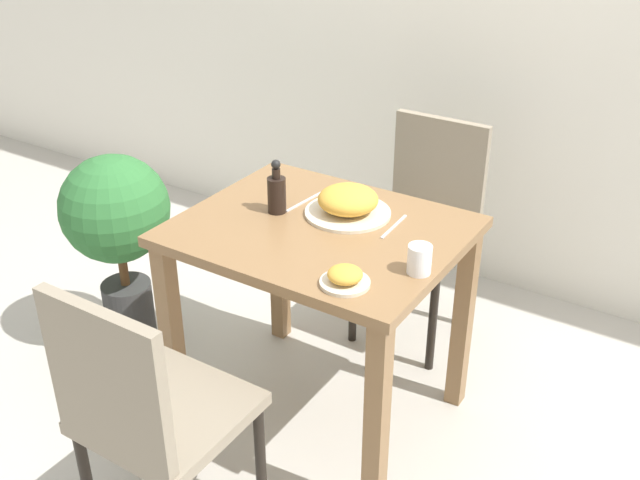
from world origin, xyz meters
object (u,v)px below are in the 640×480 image
object	(u,v)px
chair_far	(424,218)
sauce_bottle	(277,192)
side_plate	(345,277)
drink_cup	(420,259)
food_plate	(348,202)
potted_plant_left	(117,224)
chair_near	(146,410)

from	to	relation	value
chair_far	sauce_bottle	bearing A→B (deg)	-109.07
side_plate	drink_cup	distance (m)	0.23
food_plate	side_plate	xyz separation A→B (m)	(0.22, -0.39, -0.02)
chair_far	food_plate	distance (m)	0.65
food_plate	drink_cup	world-z (taller)	food_plate
chair_far	sauce_bottle	size ratio (longest dim) A/B	4.84
sauce_bottle	potted_plant_left	distance (m)	0.77
side_plate	potted_plant_left	distance (m)	1.19
potted_plant_left	drink_cup	bearing A→B (deg)	-0.95
potted_plant_left	sauce_bottle	bearing A→B (deg)	6.94
potted_plant_left	food_plate	bearing A→B (deg)	12.04
chair_far	sauce_bottle	world-z (taller)	sauce_bottle
chair_far	sauce_bottle	distance (m)	0.80
food_plate	sauce_bottle	distance (m)	0.24
food_plate	drink_cup	xyz separation A→B (m)	(0.37, -0.22, -0.00)
chair_far	side_plate	world-z (taller)	chair_far
chair_far	side_plate	distance (m)	1.03
food_plate	side_plate	world-z (taller)	food_plate
sauce_bottle	drink_cup	bearing A→B (deg)	-10.48
chair_far	potted_plant_left	xyz separation A→B (m)	(-0.95, -0.78, 0.05)
potted_plant_left	chair_far	bearing A→B (deg)	39.35
side_plate	sauce_bottle	world-z (taller)	sauce_bottle
chair_far	sauce_bottle	xyz separation A→B (m)	(-0.24, -0.69, 0.32)
sauce_bottle	food_plate	bearing A→B (deg)	27.41
chair_far	potted_plant_left	size ratio (longest dim) A/B	1.08
chair_near	potted_plant_left	world-z (taller)	chair_near
food_plate	side_plate	size ratio (longest dim) A/B	2.00
potted_plant_left	chair_near	bearing A→B (deg)	-40.21
chair_far	side_plate	bearing A→B (deg)	-78.62
chair_near	drink_cup	distance (m)	0.87
side_plate	sauce_bottle	xyz separation A→B (m)	(-0.44, 0.28, 0.05)
chair_far	potted_plant_left	distance (m)	1.23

